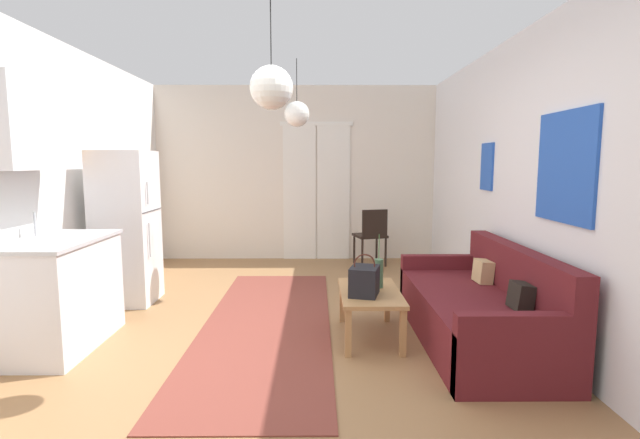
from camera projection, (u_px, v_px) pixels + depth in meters
ground_plane at (276, 364)px, 3.60m from camera, size 4.86×8.10×0.10m
wall_back at (297, 174)px, 7.20m from camera, size 4.46×0.13×2.66m
wall_right at (567, 186)px, 3.45m from camera, size 0.12×7.70×2.66m
area_rug at (267, 323)px, 4.35m from camera, size 1.16×3.62×0.01m
couch at (483, 312)px, 3.88m from camera, size 0.87×1.96×0.81m
coffee_table at (370, 297)px, 3.99m from camera, size 0.51×0.89×0.41m
bamboo_vase at (379, 273)px, 4.07m from camera, size 0.08×0.08×0.47m
handbag at (364, 281)px, 3.84m from camera, size 0.28×0.32×0.35m
refrigerator at (126, 228)px, 4.96m from camera, size 0.59×0.58×1.63m
kitchen_counter at (51, 249)px, 3.73m from camera, size 0.63×1.09×2.14m
accent_chair at (372, 233)px, 6.73m from camera, size 0.51×0.50×0.84m
pendant_lamp_near at (271, 88)px, 3.14m from camera, size 0.29×0.29×0.80m
pendant_lamp_far at (297, 114)px, 5.27m from camera, size 0.29×0.29×0.76m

